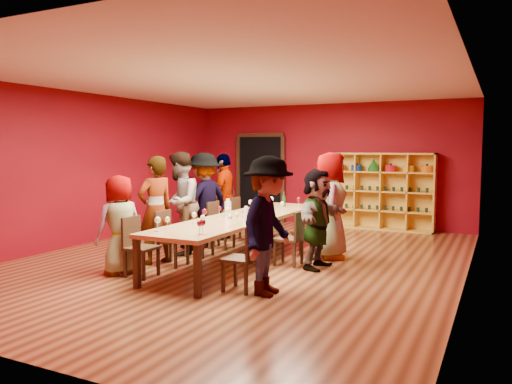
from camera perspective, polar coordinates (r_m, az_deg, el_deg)
room_shell at (r=8.40m, az=-1.49°, el=2.27°), size 7.10×9.10×3.04m
tasting_table at (r=8.48m, az=-1.48°, el=-3.15°), size 1.10×4.50×0.75m
doorway at (r=13.18m, az=0.60°, el=1.62°), size 1.40×0.17×2.30m
shelving_unit at (r=12.04m, az=14.18°, el=0.48°), size 2.40×0.40×1.80m
chair_person_left_0 at (r=7.65m, az=-13.42°, el=-5.71°), size 0.42×0.42×0.89m
person_left_0 at (r=7.82m, az=-15.31°, el=-3.62°), size 0.62×0.82×1.50m
chair_person_left_1 at (r=8.26m, az=-9.94°, el=-4.87°), size 0.42×0.42×0.89m
person_left_1 at (r=8.35m, az=-11.40°, el=-2.05°), size 0.66×0.77×1.78m
chair_person_left_2 at (r=8.90m, az=-6.92°, el=-4.11°), size 0.42×0.42×0.89m
person_left_2 at (r=9.03m, az=-8.71°, el=-1.28°), size 0.80×1.02×1.84m
chair_person_left_3 at (r=9.55m, az=-4.35°, el=-3.47°), size 0.42×0.42×0.89m
person_left_3 at (r=9.66m, az=-5.94°, el=-0.91°), size 0.73×1.25×1.82m
chair_person_left_4 at (r=10.31m, az=-1.86°, el=-2.83°), size 0.42×0.42×0.89m
person_left_4 at (r=10.44m, az=-3.63°, el=-0.53°), size 0.66×1.12×1.79m
chair_person_right_0 at (r=6.66m, az=-1.17°, el=-7.17°), size 0.42×0.42×0.89m
person_right_0 at (r=6.44m, az=1.42°, el=-3.89°), size 0.53×1.19×1.81m
chair_person_right_2 at (r=8.14m, az=4.25°, el=-4.95°), size 0.42×0.42×0.89m
person_right_2 at (r=7.95m, az=7.03°, el=-3.05°), size 0.54×1.50×1.58m
chair_person_right_3 at (r=8.88m, az=6.22°, el=-4.13°), size 0.42×0.42×0.89m
person_right_3 at (r=8.71m, az=8.50°, el=-1.53°), size 0.80×1.02×1.84m
wine_glass_0 at (r=7.94m, az=-5.91°, el=-2.29°), size 0.08×0.08×0.20m
wine_glass_1 at (r=8.45m, az=0.76°, el=-1.78°), size 0.08×0.08×0.21m
wine_glass_2 at (r=6.74m, az=-6.11°, el=-3.56°), size 0.08×0.08×0.21m
wine_glass_3 at (r=7.97m, az=-3.29°, el=-2.14°), size 0.09×0.09×0.22m
wine_glass_4 at (r=6.74m, az=-6.46°, el=-3.65°), size 0.08×0.08×0.19m
wine_glass_5 at (r=9.53m, az=-0.10°, el=-1.02°), size 0.08×0.08×0.21m
wine_glass_6 at (r=7.66m, az=-7.09°, el=-2.65°), size 0.07×0.07×0.19m
wine_glass_7 at (r=9.75m, az=4.91°, el=-0.90°), size 0.08×0.08×0.21m
wine_glass_8 at (r=7.24m, az=-10.10°, el=-3.17°), size 0.07×0.07×0.18m
wine_glass_9 at (r=9.08m, az=3.04°, el=-1.40°), size 0.08×0.08×0.19m
wine_glass_10 at (r=9.36m, az=-0.65°, el=-1.21°), size 0.08×0.08×0.19m
wine_glass_11 at (r=7.33m, az=-3.00°, el=-2.98°), size 0.07×0.07×0.18m
wine_glass_12 at (r=8.50m, az=-4.21°, el=-1.92°), size 0.07×0.07×0.18m
wine_glass_13 at (r=9.73m, az=1.77°, el=-0.87°), size 0.09×0.09×0.22m
wine_glass_14 at (r=7.34m, az=-6.10°, el=-3.00°), size 0.07×0.07×0.18m
wine_glass_15 at (r=8.29m, az=0.31°, el=-1.97°), size 0.08×0.08×0.20m
wine_glass_16 at (r=7.60m, az=-2.21°, el=-2.73°), size 0.07×0.07×0.18m
wine_glass_17 at (r=7.07m, az=-11.18°, el=-3.23°), size 0.08×0.08×0.21m
spittoon_bowl at (r=8.43m, az=-0.61°, el=-2.36°), size 0.30×0.30×0.16m
carafe_a at (r=8.56m, az=-3.23°, el=-1.84°), size 0.15×0.15×0.29m
carafe_b at (r=7.93m, az=-1.14°, el=-2.56°), size 0.11×0.11×0.24m
wine_bottle at (r=9.93m, az=3.20°, el=-1.00°), size 0.08×0.08×0.30m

